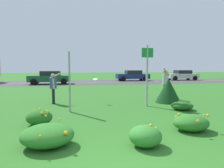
% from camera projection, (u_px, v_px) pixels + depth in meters
% --- Properties ---
extents(ground_plane, '(120.00, 120.00, 0.00)m').
position_uv_depth(ground_plane, '(84.00, 94.00, 13.98)').
color(ground_plane, '#2D6B23').
extents(highway_strip, '(120.00, 8.58, 0.01)m').
position_uv_depth(highway_strip, '(79.00, 82.00, 24.87)').
color(highway_strip, '#424244').
rests_on(highway_strip, ground).
extents(highway_center_stripe, '(120.00, 0.16, 0.00)m').
position_uv_depth(highway_center_stripe, '(79.00, 82.00, 24.87)').
color(highway_center_stripe, yellow).
rests_on(highway_center_stripe, ground).
extents(daylily_clump_near_camera, '(0.82, 0.78, 0.50)m').
position_uv_depth(daylily_clump_near_camera, '(39.00, 117.00, 6.46)').
color(daylily_clump_near_camera, '#23661E').
rests_on(daylily_clump_near_camera, ground).
extents(daylily_clump_mid_center, '(1.23, 1.10, 0.53)m').
position_uv_depth(daylily_clump_mid_center, '(48.00, 135.00, 4.70)').
color(daylily_clump_mid_center, '#2D7526').
rests_on(daylily_clump_mid_center, ground).
extents(daylily_clump_mid_right, '(0.95, 0.88, 0.37)m').
position_uv_depth(daylily_clump_mid_right, '(182.00, 106.00, 8.77)').
color(daylily_clump_mid_right, '#1E5619').
rests_on(daylily_clump_mid_right, ground).
extents(daylily_clump_front_center, '(1.05, 0.96, 0.51)m').
position_uv_depth(daylily_clump_front_center, '(191.00, 123.00, 5.87)').
color(daylily_clump_front_center, '#2D7526').
rests_on(daylily_clump_front_center, ground).
extents(daylily_clump_mid_left, '(0.77, 0.77, 0.53)m').
position_uv_depth(daylily_clump_mid_left, '(145.00, 136.00, 4.70)').
color(daylily_clump_mid_left, '#337F2D').
rests_on(daylily_clump_mid_left, ground).
extents(sign_post_near_path, '(0.07, 0.10, 2.49)m').
position_uv_depth(sign_post_near_path, '(70.00, 82.00, 8.25)').
color(sign_post_near_path, '#93969B').
rests_on(sign_post_near_path, ground).
extents(sign_post_by_roadside, '(0.56, 0.10, 2.88)m').
position_uv_depth(sign_post_by_roadside, '(147.00, 70.00, 9.50)').
color(sign_post_by_roadside, '#93969B').
rests_on(sign_post_by_roadside, ground).
extents(evergreen_shrub_side, '(1.34, 1.34, 1.27)m').
position_uv_depth(evergreen_shrub_side, '(168.00, 90.00, 10.58)').
color(evergreen_shrub_side, '#143D19').
rests_on(evergreen_shrub_side, ground).
extents(person_thrower_blue_shirt, '(0.51, 0.51, 1.56)m').
position_uv_depth(person_thrower_blue_shirt, '(53.00, 86.00, 10.18)').
color(person_thrower_blue_shirt, '#2D4C9E').
rests_on(person_thrower_blue_shirt, ground).
extents(person_catcher_red_cap_gray_shirt, '(0.46, 0.51, 1.85)m').
position_uv_depth(person_catcher_red_cap_gray_shirt, '(165.00, 82.00, 11.81)').
color(person_catcher_red_cap_gray_shirt, '#B2B2B7').
rests_on(person_catcher_red_cap_gray_shirt, ground).
extents(frisbee_white, '(0.26, 0.24, 0.14)m').
position_uv_depth(frisbee_white, '(95.00, 79.00, 10.47)').
color(frisbee_white, white).
extents(car_silver_leftmost, '(4.50, 2.00, 1.45)m').
position_uv_depth(car_silver_leftmost, '(182.00, 75.00, 29.49)').
color(car_silver_leftmost, '#B7BABF').
rests_on(car_silver_leftmost, ground).
extents(car_navy_center_left, '(4.50, 2.00, 1.45)m').
position_uv_depth(car_navy_center_left, '(133.00, 75.00, 28.09)').
color(car_navy_center_left, navy).
rests_on(car_navy_center_left, ground).
extents(car_dark_green_center_right, '(4.50, 2.00, 1.45)m').
position_uv_depth(car_dark_green_center_right, '(50.00, 77.00, 22.31)').
color(car_dark_green_center_right, '#194C2D').
rests_on(car_dark_green_center_right, ground).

